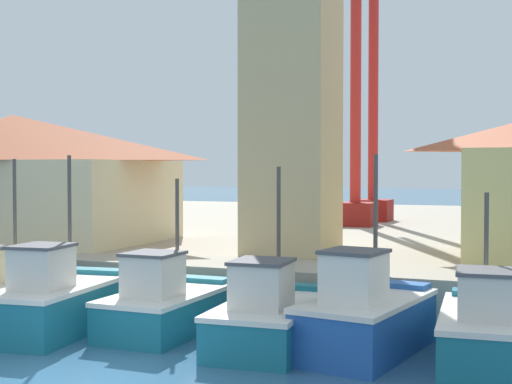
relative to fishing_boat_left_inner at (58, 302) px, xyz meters
The scene contains 11 objects.
ground_plane 4.53m from the fishing_boat_left_inner, 51.21° to the right, with size 300.00×300.00×0.00m, color #386689.
quay_wharf 23.96m from the fishing_boat_left_inner, 83.31° to the left, with size 120.00×40.00×1.33m, color #A89E89.
fishing_boat_left_inner is the anchor object (origin of this frame).
fishing_boat_mid_left 2.80m from the fishing_boat_left_inner, 22.35° to the left, with size 2.22×4.27×3.97m.
fishing_boat_center 5.65m from the fishing_boat_left_inner, ahead, with size 2.31×4.60×4.28m.
fishing_boat_mid_right 7.90m from the fishing_boat_left_inner, ahead, with size 2.73×4.45×4.56m.
fishing_boat_right_inner 10.50m from the fishing_boat_left_inner, ahead, with size 2.14×4.52×3.71m.
clock_tower 12.38m from the fishing_boat_left_inner, 65.78° to the left, with size 3.35×3.35×16.84m.
warehouse_left 12.79m from the fishing_boat_left_inner, 135.17° to the left, with size 12.73×7.14×5.15m.
port_crane_near 22.42m from the fishing_boat_left_inner, 82.73° to the left, with size 4.60×10.01×18.41m.
port_crane_far 25.96m from the fishing_boat_left_inner, 83.35° to the left, with size 2.26×8.71×18.13m.
Camera 1 is at (8.63, -11.63, 4.20)m, focal length 50.00 mm.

